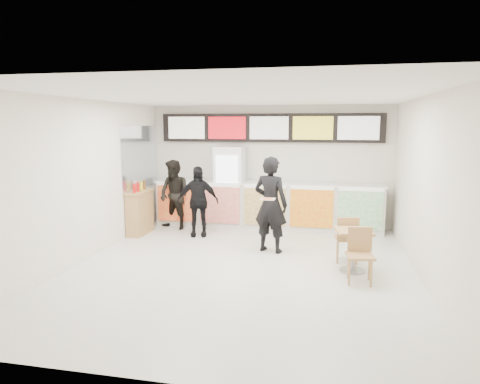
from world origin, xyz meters
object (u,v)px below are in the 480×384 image
(cafe_table, at_px, (353,243))
(customer_left, at_px, (174,195))
(drinks_fridge, at_px, (230,187))
(customer_mid, at_px, (198,201))
(customer_main, at_px, (271,205))
(service_counter, at_px, (267,205))
(condiment_ledge, at_px, (140,212))

(cafe_table, bearing_deg, customer_left, 142.21)
(drinks_fridge, distance_m, customer_mid, 1.21)
(customer_main, relative_size, customer_mid, 1.20)
(customer_mid, bearing_deg, customer_main, -38.98)
(drinks_fridge, relative_size, customer_main, 1.04)
(service_counter, relative_size, condiment_ledge, 4.63)
(customer_left, height_order, customer_mid, customer_left)
(drinks_fridge, xyz_separation_m, cafe_table, (2.85, -2.86, -0.49))
(drinks_fridge, xyz_separation_m, customer_left, (-1.25, -0.56, -0.16))
(service_counter, relative_size, cafe_table, 3.60)
(service_counter, height_order, drinks_fridge, drinks_fridge)
(customer_main, bearing_deg, cafe_table, 167.81)
(customer_left, distance_m, customer_mid, 0.92)
(drinks_fridge, bearing_deg, customer_mid, -114.75)
(customer_left, bearing_deg, drinks_fridge, 48.44)
(drinks_fridge, relative_size, condiment_ledge, 1.66)
(drinks_fridge, bearing_deg, customer_left, -155.96)
(customer_mid, height_order, condiment_ledge, customer_mid)
(service_counter, bearing_deg, customer_left, -166.07)
(service_counter, distance_m, customer_left, 2.27)
(cafe_table, bearing_deg, service_counter, 115.46)
(customer_main, distance_m, condiment_ledge, 3.30)
(customer_left, height_order, cafe_table, customer_left)
(customer_left, xyz_separation_m, customer_mid, (0.75, -0.53, -0.04))
(customer_main, height_order, customer_mid, customer_main)
(customer_left, distance_m, condiment_ledge, 0.94)
(drinks_fridge, distance_m, condiment_ledge, 2.27)
(customer_left, bearing_deg, condiment_ledge, -111.42)
(customer_main, xyz_separation_m, cafe_table, (1.56, -0.89, -0.45))
(cafe_table, distance_m, condiment_ledge, 5.03)
(drinks_fridge, distance_m, cafe_table, 4.07)
(customer_main, xyz_separation_m, customer_left, (-2.54, 1.42, -0.12))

